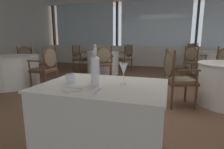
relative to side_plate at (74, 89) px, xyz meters
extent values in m
plane|color=brown|center=(0.09, 2.07, -0.75)|extent=(15.49, 15.49, 0.00)
cube|color=silver|center=(0.09, 6.54, -0.32)|extent=(10.15, 0.12, 0.85)
cube|color=silver|center=(-3.09, 6.56, 1.02)|extent=(2.80, 0.02, 1.84)
cube|color=#333338|center=(-4.68, 6.54, 1.02)|extent=(0.08, 0.14, 1.84)
cube|color=silver|center=(0.09, 6.56, 1.02)|extent=(2.80, 0.02, 1.84)
cube|color=#333338|center=(-1.50, 6.54, 1.02)|extent=(0.08, 0.14, 1.84)
cube|color=#333338|center=(1.68, 6.54, 1.02)|extent=(0.08, 0.14, 1.84)
cube|color=silver|center=(0.17, 0.24, -0.02)|extent=(1.14, 0.84, 0.02)
cube|color=silver|center=(0.17, 0.24, -0.39)|extent=(1.10, 0.81, 0.72)
cylinder|color=silver|center=(0.00, 0.00, 0.00)|extent=(0.19, 0.19, 0.01)
cube|color=silver|center=(0.00, 0.00, 0.01)|extent=(0.17, 0.03, 0.00)
cube|color=silver|center=(0.21, -0.01, 0.00)|extent=(0.03, 0.18, 0.00)
cylinder|color=white|center=(0.12, 0.18, 0.12)|extent=(0.08, 0.08, 0.25)
cone|color=white|center=(0.12, 0.18, 0.26)|extent=(0.08, 0.08, 0.03)
cylinder|color=white|center=(0.12, 0.18, 0.30)|extent=(0.03, 0.03, 0.06)
sphere|color=silver|center=(0.12, 0.18, 0.35)|extent=(0.03, 0.03, 0.03)
cylinder|color=white|center=(0.35, 0.30, 0.00)|extent=(0.06, 0.06, 0.00)
cylinder|color=white|center=(0.35, 0.30, 0.04)|extent=(0.01, 0.01, 0.09)
cone|color=white|center=(0.35, 0.30, 0.14)|extent=(0.08, 0.08, 0.11)
cylinder|color=white|center=(-0.13, 0.18, 0.04)|extent=(0.08, 0.08, 0.09)
cylinder|color=silver|center=(-1.35, 4.34, -0.02)|extent=(1.06, 1.06, 0.02)
cylinder|color=silver|center=(-1.35, 4.34, -0.39)|extent=(1.03, 1.03, 0.72)
cube|color=brown|center=(-1.03, 3.53, -0.32)|extent=(0.60, 0.60, 0.05)
cube|color=#75664C|center=(-1.03, 3.53, -0.27)|extent=(0.55, 0.55, 0.04)
cylinder|color=brown|center=(-1.29, 3.64, -0.54)|extent=(0.04, 0.04, 0.41)
cylinder|color=brown|center=(-0.92, 3.79, -0.54)|extent=(0.04, 0.04, 0.41)
cylinder|color=brown|center=(-1.14, 3.27, -0.54)|extent=(0.04, 0.04, 0.41)
cylinder|color=brown|center=(-0.77, 3.42, -0.54)|extent=(0.04, 0.04, 0.41)
cylinder|color=brown|center=(-1.14, 3.27, -0.04)|extent=(0.04, 0.04, 0.49)
cylinder|color=brown|center=(-0.77, 3.42, -0.04)|extent=(0.04, 0.04, 0.49)
ellipsoid|color=#75664C|center=(-0.95, 3.33, -0.02)|extent=(0.38, 0.19, 0.41)
torus|color=brown|center=(-0.95, 3.33, -0.02)|extent=(0.41, 0.19, 0.42)
cube|color=brown|center=(-1.27, 3.46, -0.07)|extent=(0.17, 0.36, 0.03)
cylinder|color=brown|center=(-1.32, 3.59, -0.18)|extent=(0.03, 0.03, 0.22)
cube|color=brown|center=(-0.80, 3.64, -0.07)|extent=(0.17, 0.36, 0.03)
cylinder|color=brown|center=(-0.86, 3.77, -0.18)|extent=(0.03, 0.03, 0.22)
cube|color=brown|center=(-0.81, 5.02, -0.33)|extent=(0.65, 0.65, 0.05)
cube|color=#75664C|center=(-0.81, 5.02, -0.29)|extent=(0.59, 0.59, 0.04)
cylinder|color=brown|center=(-0.78, 4.74, -0.55)|extent=(0.04, 0.04, 0.39)
cylinder|color=brown|center=(-1.09, 4.99, -0.55)|extent=(0.04, 0.04, 0.39)
cylinder|color=brown|center=(-0.53, 5.06, -0.55)|extent=(0.04, 0.04, 0.39)
cylinder|color=brown|center=(-0.85, 5.31, -0.55)|extent=(0.04, 0.04, 0.39)
cylinder|color=brown|center=(-0.53, 5.06, -0.05)|extent=(0.04, 0.04, 0.52)
cylinder|color=brown|center=(-0.85, 5.31, -0.05)|extent=(0.04, 0.04, 0.52)
ellipsoid|color=#75664C|center=(-0.68, 5.19, -0.02)|extent=(0.34, 0.28, 0.43)
torus|color=brown|center=(-0.68, 5.19, -0.02)|extent=(0.37, 0.30, 0.45)
cube|color=brown|center=(-0.63, 4.85, -0.08)|extent=(0.26, 0.31, 0.03)
cylinder|color=brown|center=(-0.72, 4.74, -0.19)|extent=(0.03, 0.03, 0.22)
cube|color=brown|center=(-1.02, 5.16, -0.08)|extent=(0.26, 0.31, 0.03)
cylinder|color=brown|center=(-1.11, 5.05, -0.19)|extent=(0.03, 0.03, 0.22)
cube|color=brown|center=(-2.21, 4.47, -0.31)|extent=(0.52, 0.52, 0.05)
cube|color=#75664C|center=(-2.21, 4.47, -0.27)|extent=(0.48, 0.48, 0.04)
cylinder|color=brown|center=(-1.99, 4.64, -0.54)|extent=(0.04, 0.04, 0.41)
cylinder|color=brown|center=(-2.04, 4.24, -0.54)|extent=(0.04, 0.04, 0.41)
cylinder|color=brown|center=(-2.38, 4.69, -0.54)|extent=(0.04, 0.04, 0.41)
cylinder|color=brown|center=(-2.44, 4.30, -0.54)|extent=(0.04, 0.04, 0.41)
cylinder|color=brown|center=(-2.38, 4.69, -0.05)|extent=(0.04, 0.04, 0.48)
cylinder|color=brown|center=(-2.44, 4.30, -0.05)|extent=(0.04, 0.04, 0.48)
ellipsoid|color=#75664C|center=(-2.43, 4.50, -0.02)|extent=(0.11, 0.39, 0.41)
torus|color=brown|center=(-2.43, 4.50, -0.02)|extent=(0.09, 0.42, 0.42)
cube|color=brown|center=(-2.16, 4.71, -0.07)|extent=(0.37, 0.09, 0.03)
cylinder|color=brown|center=(-2.02, 4.69, -0.18)|extent=(0.03, 0.03, 0.22)
cube|color=brown|center=(-2.23, 4.22, -0.07)|extent=(0.37, 0.09, 0.03)
cylinder|color=brown|center=(-2.09, 4.20, -0.18)|extent=(0.03, 0.03, 0.22)
cylinder|color=silver|center=(2.06, 5.44, -0.02)|extent=(1.31, 1.31, 0.02)
cylinder|color=silver|center=(2.06, 5.44, -0.39)|extent=(1.27, 1.27, 0.72)
cube|color=brown|center=(1.67, 6.35, -0.32)|extent=(0.60, 0.60, 0.05)
cube|color=#75664C|center=(1.67, 6.35, -0.28)|extent=(0.56, 0.56, 0.04)
cylinder|color=brown|center=(1.93, 6.25, -0.55)|extent=(0.04, 0.04, 0.40)
cylinder|color=brown|center=(1.57, 6.09, -0.55)|extent=(0.04, 0.04, 0.40)
cylinder|color=brown|center=(1.78, 6.61, -0.55)|extent=(0.04, 0.04, 0.40)
cylinder|color=brown|center=(1.41, 6.46, -0.55)|extent=(0.04, 0.04, 0.40)
cylinder|color=brown|center=(1.78, 6.61, -0.03)|extent=(0.04, 0.04, 0.54)
cylinder|color=brown|center=(1.41, 6.46, -0.03)|extent=(0.04, 0.04, 0.54)
ellipsoid|color=#75664C|center=(1.59, 6.55, 0.00)|extent=(0.38, 0.20, 0.45)
torus|color=brown|center=(1.59, 6.55, 0.00)|extent=(0.44, 0.21, 0.46)
cube|color=brown|center=(1.91, 6.43, -0.07)|extent=(0.18, 0.35, 0.03)
cylinder|color=brown|center=(1.97, 6.30, -0.18)|extent=(0.03, 0.03, 0.22)
cube|color=brown|center=(1.45, 6.23, -0.07)|extent=(0.18, 0.35, 0.03)
cylinder|color=brown|center=(1.51, 6.10, -0.18)|extent=(0.03, 0.03, 0.22)
cube|color=brown|center=(1.47, 4.64, -0.31)|extent=(0.64, 0.64, 0.05)
cube|color=#75664C|center=(1.47, 4.64, -0.27)|extent=(0.59, 0.59, 0.04)
cylinder|color=brown|center=(1.43, 4.92, -0.54)|extent=(0.04, 0.04, 0.41)
cylinder|color=brown|center=(1.75, 4.68, -0.54)|extent=(0.04, 0.04, 0.41)
cylinder|color=brown|center=(1.19, 4.60, -0.54)|extent=(0.04, 0.04, 0.41)
cylinder|color=brown|center=(1.51, 4.36, -0.54)|extent=(0.04, 0.04, 0.41)
cylinder|color=brown|center=(1.19, 4.60, -0.04)|extent=(0.04, 0.04, 0.49)
cylinder|color=brown|center=(1.51, 4.36, -0.04)|extent=(0.04, 0.04, 0.49)
ellipsoid|color=#75664C|center=(1.34, 4.47, -0.02)|extent=(0.34, 0.27, 0.41)
torus|color=brown|center=(1.34, 4.47, -0.02)|extent=(0.36, 0.28, 0.42)
cube|color=brown|center=(1.28, 4.81, -0.07)|extent=(0.25, 0.32, 0.03)
cylinder|color=brown|center=(1.36, 4.92, -0.18)|extent=(0.03, 0.03, 0.22)
cube|color=brown|center=(1.68, 4.51, -0.07)|extent=(0.25, 0.32, 0.03)
cylinder|color=brown|center=(1.76, 4.62, -0.18)|extent=(0.03, 0.03, 0.22)
cylinder|color=silver|center=(-2.98, 2.19, -0.02)|extent=(1.34, 1.34, 0.02)
cylinder|color=silver|center=(-2.98, 2.19, -0.39)|extent=(1.30, 1.30, 0.72)
cube|color=brown|center=(-1.97, 2.13, -0.30)|extent=(0.49, 0.49, 0.05)
cube|color=#75664C|center=(-1.97, 2.13, -0.26)|extent=(0.45, 0.45, 0.04)
cylinder|color=brown|center=(-2.18, 1.94, -0.54)|extent=(0.04, 0.04, 0.42)
cylinder|color=brown|center=(-2.16, 2.34, -0.54)|extent=(0.04, 0.04, 0.42)
cylinder|color=brown|center=(-1.78, 1.92, -0.54)|extent=(0.04, 0.04, 0.42)
cylinder|color=brown|center=(-1.76, 2.32, -0.54)|extent=(0.04, 0.04, 0.42)
cylinder|color=brown|center=(-1.78, 1.92, -0.03)|extent=(0.04, 0.04, 0.51)
cylinder|color=brown|center=(-1.76, 2.32, -0.03)|extent=(0.04, 0.04, 0.51)
ellipsoid|color=#75664C|center=(-1.76, 2.12, 0.00)|extent=(0.07, 0.39, 0.43)
torus|color=brown|center=(-1.76, 2.12, 0.00)|extent=(0.06, 0.44, 0.44)
cube|color=brown|center=(-2.01, 1.88, -0.06)|extent=(0.37, 0.06, 0.03)
cylinder|color=brown|center=(-2.15, 1.89, -0.17)|extent=(0.03, 0.03, 0.22)
cube|color=brown|center=(-1.98, 2.38, -0.06)|extent=(0.37, 0.06, 0.03)
cylinder|color=brown|center=(-2.12, 2.39, -0.17)|extent=(0.03, 0.03, 0.22)
cube|color=brown|center=(-3.43, 3.09, -0.32)|extent=(0.62, 0.62, 0.05)
cube|color=#75664C|center=(-3.43, 3.09, -0.28)|extent=(0.57, 0.57, 0.04)
cylinder|color=brown|center=(-3.16, 3.00, -0.55)|extent=(0.04, 0.04, 0.40)
cylinder|color=brown|center=(-3.52, 2.82, -0.55)|extent=(0.04, 0.04, 0.40)
cylinder|color=brown|center=(-3.34, 3.36, -0.55)|extent=(0.04, 0.04, 0.40)
cylinder|color=brown|center=(-3.70, 3.18, -0.55)|extent=(0.04, 0.04, 0.40)
cylinder|color=brown|center=(-3.34, 3.36, -0.06)|extent=(0.04, 0.04, 0.48)
cylinder|color=brown|center=(-3.70, 3.18, -0.06)|extent=(0.04, 0.04, 0.48)
ellipsoid|color=#75664C|center=(-3.53, 3.28, -0.03)|extent=(0.37, 0.22, 0.40)
torus|color=brown|center=(-3.53, 3.28, -0.03)|extent=(0.38, 0.22, 0.41)
cube|color=brown|center=(-3.20, 3.18, -0.08)|extent=(0.20, 0.34, 0.03)
cylinder|color=brown|center=(-3.14, 3.06, -0.19)|extent=(0.03, 0.03, 0.22)
cube|color=brown|center=(-3.65, 2.96, -0.08)|extent=(0.20, 0.34, 0.03)
cylinder|color=brown|center=(-3.58, 2.83, -0.19)|extent=(0.03, 0.03, 0.22)
cylinder|color=brown|center=(1.71, 2.99, -0.55)|extent=(0.04, 0.04, 0.40)
cylinder|color=brown|center=(1.79, 3.39, -0.55)|extent=(0.04, 0.04, 0.40)
cylinder|color=brown|center=(1.79, 3.39, -0.03)|extent=(0.04, 0.04, 0.54)
cube|color=brown|center=(1.70, 3.18, -0.08)|extent=(0.10, 0.37, 0.03)
cylinder|color=brown|center=(1.67, 3.04, -0.19)|extent=(0.03, 0.03, 0.22)
cube|color=brown|center=(0.94, 1.98, -0.33)|extent=(0.59, 0.59, 0.05)
cube|color=#75664C|center=(0.94, 1.98, -0.28)|extent=(0.54, 0.54, 0.04)
cylinder|color=brown|center=(1.06, 2.24, -0.55)|extent=(0.04, 0.04, 0.40)
cylinder|color=brown|center=(1.20, 1.86, -0.55)|extent=(0.04, 0.04, 0.40)
cylinder|color=brown|center=(0.69, 2.10, -0.55)|extent=(0.04, 0.04, 0.40)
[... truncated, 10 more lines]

